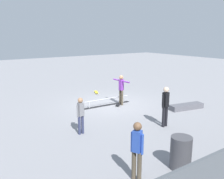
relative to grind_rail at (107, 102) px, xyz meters
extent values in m
plane|color=gray|center=(-0.36, -0.01, -0.17)|extent=(60.00, 60.00, 0.00)
cube|color=black|center=(0.00, 0.00, -0.17)|extent=(2.97, 0.35, 0.01)
cylinder|color=#B7B7BC|center=(-1.12, 0.04, 0.01)|extent=(0.04, 0.04, 0.37)
cylinder|color=#B7B7BC|center=(1.12, -0.04, 0.01)|extent=(0.04, 0.04, 0.37)
cylinder|color=#B7B7BC|center=(0.00, 0.00, 0.20)|extent=(2.80, 0.16, 0.05)
cube|color=#595960|center=(-3.09, 3.02, -0.03)|extent=(1.99, 0.88, 0.28)
cylinder|color=brown|center=(-0.72, 0.46, 0.25)|extent=(0.13, 0.13, 0.85)
cylinder|color=brown|center=(-0.71, 0.29, 0.25)|extent=(0.13, 0.13, 0.85)
cube|color=purple|center=(-0.71, 0.37, 0.98)|extent=(0.21, 0.23, 0.60)
sphere|color=#A87A56|center=(-0.71, 0.37, 1.40)|extent=(0.23, 0.23, 0.23)
cylinder|color=purple|center=(-0.74, 0.77, 1.21)|extent=(0.11, 0.57, 0.08)
cylinder|color=purple|center=(-0.69, -0.02, 1.21)|extent=(0.11, 0.57, 0.08)
cube|color=black|center=(-0.57, 0.36, -0.09)|extent=(0.75, 0.66, 0.02)
cylinder|color=white|center=(-0.44, 0.62, -0.15)|extent=(0.06, 0.06, 0.05)
cylinder|color=white|center=(-0.29, 0.44, -0.15)|extent=(0.06, 0.06, 0.05)
cylinder|color=white|center=(-0.86, 0.27, -0.15)|extent=(0.06, 0.06, 0.05)
cylinder|color=white|center=(-0.71, 0.10, -0.15)|extent=(0.06, 0.06, 0.05)
cylinder|color=black|center=(-0.17, 4.16, 0.27)|extent=(0.14, 0.14, 0.89)
cylinder|color=black|center=(-0.34, 4.14, 0.27)|extent=(0.14, 0.14, 0.89)
cube|color=black|center=(-0.26, 4.15, 1.03)|extent=(0.25, 0.22, 0.63)
sphere|color=beige|center=(-0.26, 4.15, 1.46)|extent=(0.24, 0.24, 0.24)
cylinder|color=black|center=(-0.10, 4.16, 0.97)|extent=(0.09, 0.09, 0.59)
cylinder|color=black|center=(-0.41, 4.14, 0.97)|extent=(0.09, 0.09, 0.59)
cylinder|color=brown|center=(3.40, 6.50, 0.25)|extent=(0.16, 0.16, 0.84)
cylinder|color=brown|center=(3.34, 6.65, 0.25)|extent=(0.16, 0.16, 0.84)
cube|color=#2D51B7|center=(3.37, 6.58, 0.97)|extent=(0.26, 0.28, 0.60)
sphere|color=brown|center=(3.37, 6.58, 1.38)|extent=(0.23, 0.23, 0.23)
cylinder|color=#2D51B7|center=(3.43, 6.44, 0.92)|extent=(0.10, 0.10, 0.56)
cylinder|color=#2D51B7|center=(3.31, 6.71, 0.92)|extent=(0.10, 0.10, 0.56)
cylinder|color=#2D3351|center=(3.19, 2.85, 0.21)|extent=(0.12, 0.12, 0.76)
cylinder|color=#2D3351|center=(3.04, 2.84, 0.21)|extent=(0.12, 0.12, 0.76)
cube|color=slate|center=(3.11, 2.84, 0.85)|extent=(0.21, 0.19, 0.54)
sphere|color=#A87A56|center=(3.11, 2.84, 1.22)|extent=(0.21, 0.21, 0.21)
cylinder|color=slate|center=(3.25, 2.85, 0.80)|extent=(0.08, 0.08, 0.50)
cylinder|color=slate|center=(2.98, 2.83, 0.80)|extent=(0.08, 0.08, 0.50)
cube|color=yellow|center=(-1.02, -2.88, -0.09)|extent=(0.51, 0.81, 0.02)
cylinder|color=white|center=(-1.02, -3.17, -0.15)|extent=(0.05, 0.06, 0.05)
cylinder|color=white|center=(-1.23, -3.08, -0.15)|extent=(0.05, 0.06, 0.05)
cylinder|color=white|center=(-0.80, -2.68, -0.15)|extent=(0.05, 0.06, 0.05)
cylinder|color=white|center=(-1.01, -2.58, -0.15)|extent=(0.05, 0.06, 0.05)
cylinder|color=#47474C|center=(1.89, 6.83, 0.32)|extent=(0.63, 0.63, 0.99)
camera|label=1|loc=(7.36, 11.20, 3.73)|focal=39.62mm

